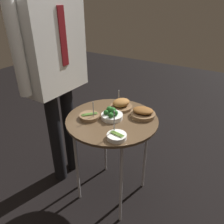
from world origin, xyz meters
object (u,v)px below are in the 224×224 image
bowl_roast_back_left (143,113)px  bowl_roast_center (121,104)px  bowl_asparagus_front_center (117,136)px  waiter_figure (53,58)px  bowl_broccoli_front_left (112,115)px  bowl_asparagus_mid_left (90,116)px  serving_cart (112,125)px

bowl_roast_back_left → bowl_roast_center: bearing=81.7°
bowl_asparagus_front_center → waiter_figure: waiter_figure is taller
bowl_broccoli_front_left → bowl_roast_center: bowl_roast_center is taller
bowl_asparagus_mid_left → bowl_asparagus_front_center: bowl_asparagus_front_center is taller
bowl_broccoli_front_left → serving_cart: bearing=-76.6°
bowl_roast_center → bowl_asparagus_mid_left: bowl_asparagus_mid_left is taller
bowl_roast_center → bowl_asparagus_mid_left: bearing=156.5°
bowl_broccoli_front_left → waiter_figure: waiter_figure is taller
bowl_asparagus_front_center → bowl_broccoli_front_left: bearing=39.4°
bowl_asparagus_mid_left → serving_cart: bearing=-58.9°
serving_cart → bowl_broccoli_front_left: 0.08m
waiter_figure → bowl_asparagus_mid_left: bearing=-99.6°
serving_cart → bowl_asparagus_mid_left: bearing=121.1°
serving_cart → bowl_asparagus_mid_left: bowl_asparagus_mid_left is taller
bowl_broccoli_front_left → bowl_roast_center: size_ratio=0.89×
waiter_figure → serving_cart: bearing=-87.5°
bowl_broccoli_front_left → waiter_figure: bearing=92.5°
waiter_figure → bowl_roast_back_left: bearing=-76.2°
bowl_broccoli_front_left → bowl_asparagus_mid_left: 0.15m
serving_cart → waiter_figure: bearing=92.5°
bowl_asparagus_front_center → waiter_figure: size_ratio=0.10×
bowl_asparagus_mid_left → bowl_asparagus_front_center: bearing=-110.7°
bowl_roast_center → bowl_asparagus_front_center: 0.40m
bowl_roast_center → bowl_asparagus_front_center: size_ratio=0.99×
bowl_asparagus_mid_left → bowl_roast_back_left: 0.37m
serving_cart → bowl_roast_back_left: (0.14, -0.17, 0.08)m
serving_cart → bowl_roast_back_left: bearing=-50.3°
bowl_roast_back_left → bowl_asparagus_front_center: bowl_asparagus_front_center is taller
bowl_roast_back_left → waiter_figure: size_ratio=0.10×
bowl_roast_back_left → bowl_broccoli_front_left: bearing=129.5°
bowl_broccoli_front_left → bowl_asparagus_front_center: 0.24m
serving_cart → bowl_roast_center: 0.19m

